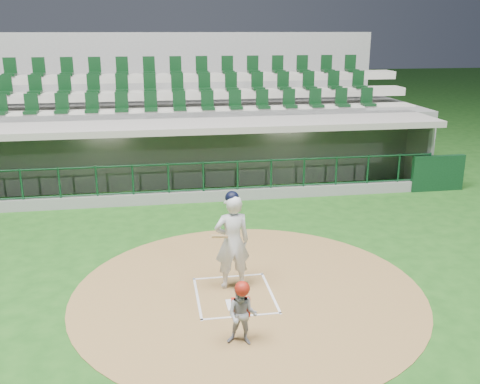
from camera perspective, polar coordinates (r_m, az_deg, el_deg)
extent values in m
plane|color=#194915|center=(11.30, -0.83, -10.30)|extent=(120.00, 120.00, 0.00)
cylinder|color=brown|center=(11.17, 0.88, -10.62)|extent=(7.20, 7.20, 0.01)
cube|color=silver|center=(10.68, -0.25, -11.90)|extent=(0.43, 0.43, 0.02)
cube|color=silver|center=(10.96, -4.54, -11.19)|extent=(0.05, 1.80, 0.01)
cube|color=white|center=(11.16, 3.29, -10.62)|extent=(0.05, 1.80, 0.01)
cube|color=white|center=(11.78, -1.23, -9.02)|extent=(1.55, 0.05, 0.01)
cube|color=silver|center=(10.30, 0.16, -13.11)|extent=(1.55, 0.05, 0.01)
cube|color=slate|center=(18.41, -4.31, -1.20)|extent=(15.00, 3.00, 0.10)
cube|color=gray|center=(19.58, -4.84, 4.15)|extent=(15.00, 0.20, 2.70)
cube|color=#B0AE9C|center=(19.41, -4.82, 4.79)|extent=(13.50, 0.04, 0.90)
cube|color=gray|center=(20.09, 17.46, 3.75)|extent=(0.20, 3.00, 2.70)
cube|color=gray|center=(17.49, -4.45, 7.45)|extent=(15.40, 3.50, 0.20)
cube|color=gray|center=(16.73, -3.88, -0.55)|extent=(15.00, 0.15, 0.40)
cube|color=black|center=(16.33, -3.99, 4.72)|extent=(15.00, 0.01, 0.95)
cube|color=brown|center=(19.33, -4.62, 0.54)|extent=(12.75, 0.40, 0.45)
cube|color=white|center=(17.76, -14.26, 6.71)|extent=(1.30, 0.35, 0.04)
cube|color=white|center=(18.25, 4.99, 7.43)|extent=(1.30, 0.35, 0.04)
cube|color=black|center=(18.92, 20.34, 1.90)|extent=(1.80, 0.18, 1.20)
imported|color=maroon|center=(19.41, -22.37, 1.59)|extent=(1.25, 0.74, 1.91)
imported|color=#AF1A12|center=(18.88, -10.37, 2.16)|extent=(1.19, 0.85, 1.88)
imported|color=maroon|center=(19.32, 1.58, 2.79)|extent=(1.02, 0.77, 1.89)
imported|color=maroon|center=(19.90, 7.26, 2.72)|extent=(1.56, 0.63, 1.64)
cube|color=slate|center=(21.13, -5.23, 5.92)|extent=(17.00, 6.50, 2.50)
cube|color=#AEAA9D|center=(19.46, -4.98, 8.41)|extent=(16.60, 0.95, 0.30)
cube|color=#A5A195|center=(20.32, -5.24, 10.33)|extent=(16.60, 0.95, 0.30)
cube|color=#A8A498|center=(21.21, -5.48, 12.10)|extent=(16.60, 0.95, 0.30)
cube|color=gray|center=(24.23, -5.94, 10.61)|extent=(17.00, 0.25, 5.05)
imported|color=silver|center=(10.96, -0.84, -5.34)|extent=(0.77, 0.54, 2.01)
sphere|color=black|center=(10.64, -0.86, -0.62)|extent=(0.28, 0.28, 0.28)
cylinder|color=tan|center=(10.61, -1.98, -4.77)|extent=(0.58, 0.79, 0.39)
imported|color=#95959A|center=(9.26, 0.23, -13.00)|extent=(0.63, 0.56, 1.09)
sphere|color=#9D1D10|center=(9.02, 0.24, -10.28)|extent=(0.26, 0.26, 0.26)
cube|color=#B62213|center=(9.35, 0.08, -12.20)|extent=(0.32, 0.10, 0.35)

